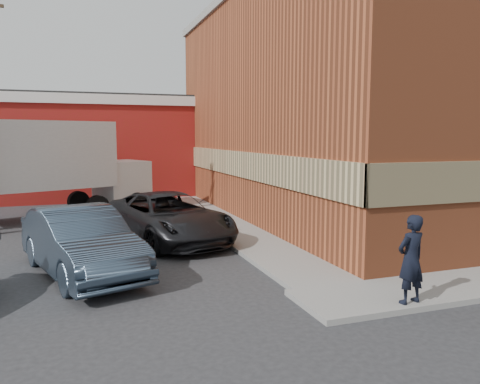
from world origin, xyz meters
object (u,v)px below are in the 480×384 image
object	(u,v)px
sedan	(81,242)
box_truck	(50,163)
man	(411,259)
suv_a	(168,217)
brick_building	(385,107)
warehouse	(50,146)

from	to	relation	value
sedan	box_truck	bearing A→B (deg)	79.79
sedan	man	bearing A→B (deg)	-53.80
suv_a	box_truck	xyz separation A→B (m)	(-3.75, 5.76, 1.52)
man	suv_a	distance (m)	8.28
brick_building	sedan	distance (m)	14.90
brick_building	sedan	xyz separation A→B (m)	(-13.09, -5.98, -3.86)
warehouse	suv_a	bearing A→B (deg)	-73.55
brick_building	man	size ratio (longest dim) A/B	10.30
brick_building	box_truck	bearing A→B (deg)	168.85
sedan	suv_a	size ratio (longest dim) A/B	0.89
man	warehouse	bearing A→B (deg)	-80.20
brick_building	sedan	size ratio (longest dim) A/B	3.64
suv_a	man	bearing A→B (deg)	-79.92
warehouse	sedan	distance (m)	17.16
brick_building	warehouse	world-z (taller)	brick_building
man	sedan	distance (m)	7.61
warehouse	man	xyz separation A→B (m)	(7.49, -21.55, -1.81)
man	sedan	size ratio (longest dim) A/B	0.35
warehouse	box_truck	bearing A→B (deg)	-87.39
sedan	box_truck	xyz separation A→B (m)	(-1.03, 8.77, 1.48)
man	box_truck	size ratio (longest dim) A/B	0.21
sedan	brick_building	bearing A→B (deg)	7.63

